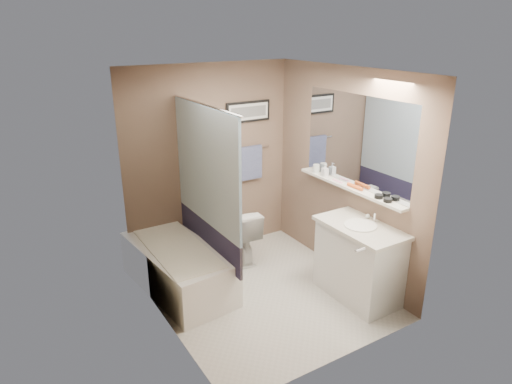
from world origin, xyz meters
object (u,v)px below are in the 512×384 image
toilet (238,234)px  hair_brush_front (355,187)px  candle_bowl_near (388,200)px  soap_bottle (325,170)px  vanity (359,263)px  bathtub (178,268)px  candle_bowl_far (379,196)px  glass_jar (316,169)px

toilet → hair_brush_front: (0.88, -1.08, 0.79)m
candle_bowl_near → soap_bottle: 0.99m
toilet → candle_bowl_near: 1.95m
vanity → hair_brush_front: hair_brush_front is taller
candle_bowl_near → soap_bottle: soap_bottle is taller
bathtub → candle_bowl_far: bearing=-39.5°
glass_jar → candle_bowl_near: bearing=-90.0°
hair_brush_front → candle_bowl_far: bearing=-90.0°
bathtub → soap_bottle: (1.79, -0.32, 0.94)m
candle_bowl_far → hair_brush_front: bearing=90.0°
bathtub → soap_bottle: 2.04m
hair_brush_front → glass_jar: glass_jar is taller
hair_brush_front → toilet: bearing=129.1°
bathtub → vanity: 1.98m
bathtub → candle_bowl_far: size_ratio=16.67×
toilet → glass_jar: bearing=160.1°
toilet → soap_bottle: soap_bottle is taller
vanity → candle_bowl_near: (0.19, -0.15, 0.73)m
candle_bowl_near → soap_bottle: size_ratio=0.62×
candle_bowl_near → candle_bowl_far: bearing=90.0°
candle_bowl_near → soap_bottle: bearing=90.0°
vanity → glass_jar: bearing=80.1°
toilet → glass_jar: glass_jar is taller
toilet → candle_bowl_far: bearing=126.1°
candle_bowl_near → hair_brush_front: hair_brush_front is taller
bathtub → toilet: toilet is taller
hair_brush_front → soap_bottle: bearing=90.0°
bathtub → toilet: (0.91, 0.24, 0.10)m
vanity → hair_brush_front: size_ratio=4.09×
vanity → candle_bowl_far: 0.76m
soap_bottle → hair_brush_front: bearing=-90.0°
glass_jar → soap_bottle: soap_bottle is taller
toilet → glass_jar: size_ratio=6.93×
toilet → soap_bottle: (0.88, -0.56, 0.84)m
vanity → soap_bottle: 1.17m
candle_bowl_far → hair_brush_front: (0.00, 0.35, 0.00)m
glass_jar → soap_bottle: bearing=-90.0°
candle_bowl_far → soap_bottle: (0.00, 0.86, 0.05)m
hair_brush_front → soap_bottle: size_ratio=1.51×
vanity → glass_jar: (0.19, 1.01, 0.77)m
vanity → glass_jar: 1.28m
toilet → candle_bowl_far: candle_bowl_far is taller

